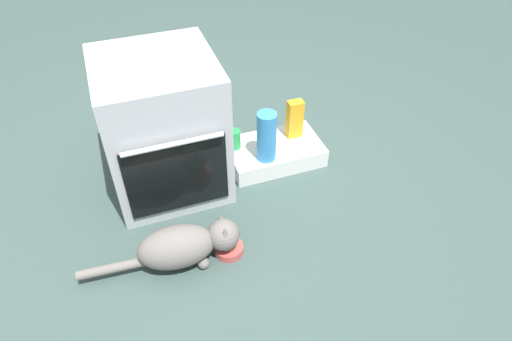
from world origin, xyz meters
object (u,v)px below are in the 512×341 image
at_px(food_bowl, 229,248).
at_px(water_bottle, 267,137).
at_px(oven, 163,127).
at_px(pantry_cabinet, 274,152).
at_px(cat, 185,245).
at_px(juice_carton, 295,119).
at_px(soda_can, 235,139).

relative_size(food_bowl, water_bottle, 0.47).
bearing_deg(water_bottle, oven, 167.44).
height_order(pantry_cabinet, water_bottle, water_bottle).
bearing_deg(cat, water_bottle, 42.97).
bearing_deg(juice_carton, pantry_cabinet, -161.69).
distance_m(food_bowl, soda_can, 0.69).
bearing_deg(oven, water_bottle, -12.56).
height_order(oven, juice_carton, oven).
bearing_deg(juice_carton, soda_can, 178.66).
height_order(food_bowl, cat, cat).
distance_m(cat, juice_carton, 1.02).
distance_m(oven, cat, 0.64).
xyz_separation_m(pantry_cabinet, juice_carton, (0.14, 0.05, 0.18)).
bearing_deg(water_bottle, pantry_cabinet, 46.64).
relative_size(oven, juice_carton, 3.13).
bearing_deg(oven, juice_carton, 1.56).
bearing_deg(water_bottle, food_bowl, -127.76).
bearing_deg(food_bowl, soda_can, 69.40).
distance_m(oven, water_bottle, 0.56).
relative_size(pantry_cabinet, water_bottle, 1.84).
height_order(juice_carton, soda_can, juice_carton).
xyz_separation_m(pantry_cabinet, soda_can, (-0.22, 0.06, 0.12)).
xyz_separation_m(oven, juice_carton, (0.76, 0.02, -0.14)).
bearing_deg(cat, food_bowl, 0.00).
bearing_deg(food_bowl, juice_carton, 45.89).
relative_size(food_bowl, juice_carton, 0.59).
bearing_deg(pantry_cabinet, soda_can, 166.06).
height_order(cat, water_bottle, water_bottle).
bearing_deg(food_bowl, water_bottle, 52.24).
bearing_deg(food_bowl, cat, 175.99).
relative_size(pantry_cabinet, food_bowl, 3.87).
xyz_separation_m(oven, cat, (-0.05, -0.59, -0.26)).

